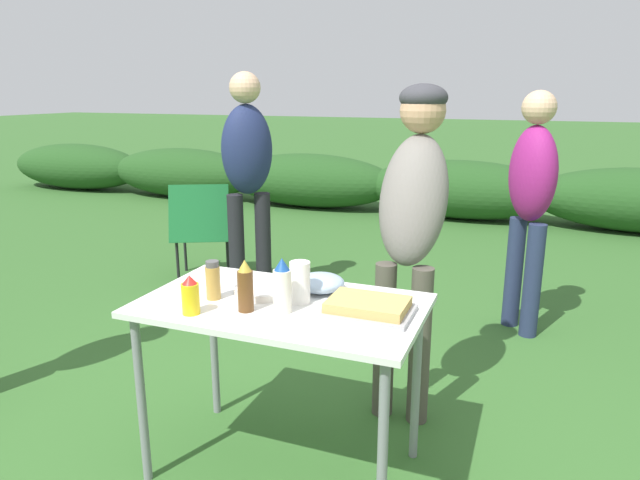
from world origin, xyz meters
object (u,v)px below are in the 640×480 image
plate_stack (265,289)px  camp_chair_green_behind_table (202,227)px  folding_table (282,321)px  standing_person_in_red_jacket (531,192)px  mayo_bottle (282,287)px  mustard_bottle (190,296)px  mixing_bowl (320,283)px  food_tray (368,307)px  paper_cup_stack (300,282)px  standing_person_in_navy_coat (247,166)px  beer_bottle (245,287)px  standing_person_in_olive_jacket (413,210)px  spice_jar (213,280)px

plate_stack → camp_chair_green_behind_table: bearing=128.9°
folding_table → standing_person_in_red_jacket: bearing=65.4°
folding_table → plate_stack: bearing=144.1°
mayo_bottle → standing_person_in_red_jacket: (0.81, 1.95, 0.09)m
mustard_bottle → standing_person_in_red_jacket: 2.37m
folding_table → mustard_bottle: size_ratio=7.38×
mixing_bowl → mustard_bottle: (-0.36, -0.40, 0.03)m
plate_stack → mustard_bottle: bearing=-117.2°
food_tray → mixing_bowl: bearing=146.3°
paper_cup_stack → standing_person_in_navy_coat: 2.11m
beer_bottle → standing_person_in_red_jacket: bearing=64.6°
mixing_bowl → paper_cup_stack: bearing=-100.3°
beer_bottle → standing_person_in_navy_coat: 2.16m
food_tray → standing_person_in_olive_jacket: (0.01, 0.66, 0.24)m
mixing_bowl → mustard_bottle: bearing=-131.7°
mixing_bowl → mustard_bottle: mustard_bottle is taller
folding_table → paper_cup_stack: 0.17m
beer_bottle → standing_person_in_olive_jacket: (0.45, 0.80, 0.17)m
mustard_bottle → beer_bottle: bearing=29.3°
paper_cup_stack → standing_person_in_red_jacket: standing_person_in_red_jacket is taller
paper_cup_stack → standing_person_in_navy_coat: bearing=123.6°
paper_cup_stack → mustard_bottle: (-0.33, -0.25, -0.01)m
beer_bottle → mustard_bottle: (-0.18, -0.10, -0.02)m
standing_person_in_red_jacket → standing_person_in_navy_coat: bearing=-126.8°
mustard_bottle → mixing_bowl: bearing=48.3°
mustard_bottle → paper_cup_stack: bearing=37.4°
food_tray → camp_chair_green_behind_table: (-1.97, 1.94, -0.30)m
mixing_bowl → paper_cup_stack: 0.16m
folding_table → plate_stack: size_ratio=4.38×
standing_person_in_red_jacket → camp_chair_green_behind_table: (-2.47, 0.09, -0.46)m
folding_table → spice_jar: size_ratio=7.06×
food_tray → standing_person_in_olive_jacket: size_ratio=0.21×
folding_table → mayo_bottle: (0.05, -0.09, 0.18)m
spice_jar → standing_person_in_navy_coat: (-0.83, 1.84, 0.19)m
folding_table → spice_jar: bearing=-167.9°
spice_jar → mustard_bottle: (0.00, -0.17, -0.01)m
folding_table → mayo_bottle: size_ratio=5.25×
paper_cup_stack → mustard_bottle: 0.42m
spice_jar → paper_cup_stack: bearing=14.6°
folding_table → spice_jar: 0.31m
plate_stack → mixing_bowl: 0.23m
mixing_bowl → folding_table: bearing=-117.7°
plate_stack → mixing_bowl: (0.20, 0.10, 0.02)m
beer_bottle → folding_table: bearing=54.7°
paper_cup_stack → standing_person_in_olive_jacket: size_ratio=0.10×
mixing_bowl → spice_jar: (-0.36, -0.24, 0.04)m
beer_bottle → mustard_bottle: 0.20m
plate_stack → spice_jar: spice_jar is taller
mayo_bottle → mustard_bottle: size_ratio=1.41×
food_tray → plate_stack: 0.46m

